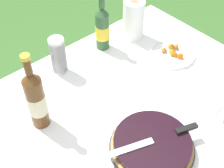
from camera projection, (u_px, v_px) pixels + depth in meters
The scene contains 9 objects.
garden_table at pixel (104, 148), 1.25m from camera, with size 1.71×1.13×0.68m.
tablecloth at pixel (103, 141), 1.22m from camera, with size 1.72×1.14×0.10m.
berry_tart at pixel (152, 146), 1.16m from camera, with size 0.32×0.32×0.06m.
serving_knife at pixel (160, 138), 1.14m from camera, with size 0.36×0.15×0.01m.
cup_stack at pixel (58, 56), 1.42m from camera, with size 0.07×0.07×0.19m.
cider_bottle_green at pixel (102, 28), 1.54m from camera, with size 0.07×0.07×0.31m.
cider_bottle_amber at pixel (36, 100), 1.17m from camera, with size 0.07×0.07×0.35m.
snack_plate_near at pixel (172, 54), 1.56m from camera, with size 0.23×0.23×0.05m.
paper_towel_roll at pixel (133, 20), 1.61m from camera, with size 0.11×0.11×0.21m.
Camera 1 is at (-0.44, -0.55, 1.69)m, focal length 50.00 mm.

